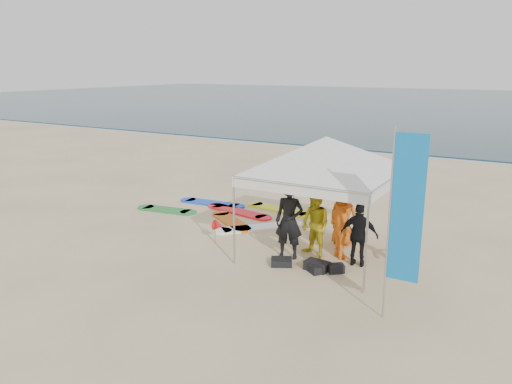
{
  "coord_description": "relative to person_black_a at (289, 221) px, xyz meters",
  "views": [
    {
      "loc": [
        7.41,
        -9.33,
        4.69
      ],
      "look_at": [
        0.45,
        2.6,
        1.2
      ],
      "focal_mm": 35.0,
      "sensor_mm": 36.0,
      "label": 1
    }
  ],
  "objects": [
    {
      "name": "ground",
      "position": [
        -2.17,
        -1.3,
        -0.96
      ],
      "size": [
        120.0,
        120.0,
        0.0
      ],
      "primitive_type": "plane",
      "color": "beige",
      "rests_on": "ground"
    },
    {
      "name": "person_seated",
      "position": [
        2.61,
        0.93,
        -0.54
      ],
      "size": [
        0.39,
        0.8,
        0.83
      ],
      "primitive_type": "imported",
      "rotation": [
        0.0,
        0.0,
        1.37
      ],
      "color": "#CD6A12",
      "rests_on": "ground"
    },
    {
      "name": "surfboard_spread",
      "position": [
        -3.21,
        2.43,
        -0.92
      ],
      "size": [
        5.4,
        3.41,
        0.07
      ],
      "color": "#D65E12",
      "rests_on": "ground"
    },
    {
      "name": "ocean",
      "position": [
        -2.17,
        58.7,
        -0.92
      ],
      "size": [
        160.0,
        84.0,
        0.08
      ],
      "primitive_type": "cube",
      "color": "#0C2633",
      "rests_on": "ground"
    },
    {
      "name": "feather_flag",
      "position": [
        3.24,
        -1.88,
        1.21
      ],
      "size": [
        0.62,
        0.04,
        3.68
      ],
      "color": "#A5A5A8",
      "rests_on": "ground"
    },
    {
      "name": "marker_pennant",
      "position": [
        -2.12,
        -0.02,
        -0.46
      ],
      "size": [
        0.28,
        0.28,
        0.64
      ],
      "color": "#A5A5A8",
      "rests_on": "ground"
    },
    {
      "name": "person_black_a",
      "position": [
        0.0,
        0.0,
        0.0
      ],
      "size": [
        0.79,
        0.61,
        1.92
      ],
      "primitive_type": "imported",
      "rotation": [
        0.0,
        0.0,
        0.24
      ],
      "color": "black",
      "rests_on": "ground"
    },
    {
      "name": "canopy_tent",
      "position": [
        0.67,
        0.59,
        2.08
      ],
      "size": [
        4.61,
        4.61,
        3.48
      ],
      "color": "#A5A5A8",
      "rests_on": "ground"
    },
    {
      "name": "person_yellow",
      "position": [
        0.52,
        0.43,
        -0.13
      ],
      "size": [
        0.97,
        0.86,
        1.66
      ],
      "primitive_type": "imported",
      "rotation": [
        0.0,
        0.0,
        -0.33
      ],
      "color": "gold",
      "rests_on": "ground"
    },
    {
      "name": "person_black_b",
      "position": [
        1.69,
        0.37,
        -0.18
      ],
      "size": [
        0.95,
        0.47,
        1.56
      ],
      "primitive_type": "imported",
      "rotation": [
        0.0,
        0.0,
        3.24
      ],
      "color": "black",
      "rests_on": "ground"
    },
    {
      "name": "person_orange_b",
      "position": [
        0.82,
        1.61,
        -0.17
      ],
      "size": [
        0.78,
        0.51,
        1.58
      ],
      "primitive_type": "imported",
      "rotation": [
        0.0,
        0.0,
        3.15
      ],
      "color": "#CA5811",
      "rests_on": "ground"
    },
    {
      "name": "shoreline_foam",
      "position": [
        -2.17,
        16.9,
        -0.95
      ],
      "size": [
        160.0,
        1.2,
        0.01
      ],
      "primitive_type": "cube",
      "color": "silver",
      "rests_on": "ground"
    },
    {
      "name": "gear_pile",
      "position": [
        0.79,
        -0.45,
        -0.86
      ],
      "size": [
        1.85,
        0.75,
        0.22
      ],
      "color": "black",
      "rests_on": "ground"
    },
    {
      "name": "person_orange_a",
      "position": [
        1.17,
        0.67,
        -0.04
      ],
      "size": [
        1.33,
        1.3,
        1.83
      ],
      "primitive_type": "imported",
      "rotation": [
        0.0,
        0.0,
        2.4
      ],
      "color": "orange",
      "rests_on": "ground"
    }
  ]
}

